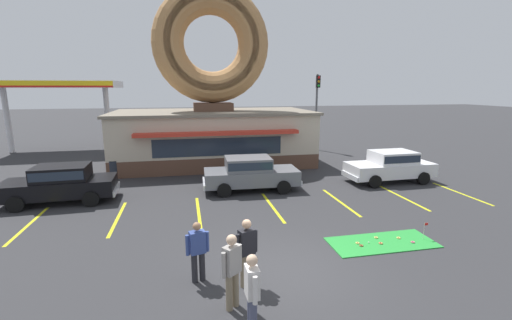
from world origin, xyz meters
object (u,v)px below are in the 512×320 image
Objects in this scene: car_white at (391,165)px; pedestrian_blue_sweater_man at (232,268)px; traffic_light_pole at (317,102)px; car_grey at (250,172)px; pedestrian_clipboard_woman at (198,249)px; car_black at (60,182)px; pedestrian_hooded_kid at (247,249)px; putting_flag_pin at (425,227)px; pedestrian_leather_jacket_man at (252,291)px; golf_ball at (369,242)px; trash_bin at (114,169)px.

pedestrian_blue_sweater_man is (-9.49, -8.71, 0.10)m from car_white.
car_grey is at bearing -126.43° from traffic_light_pole.
car_black is at bearing 126.33° from pedestrian_clipboard_woman.
pedestrian_hooded_kid reaches higher than pedestrian_clipboard_woman.
pedestrian_leather_jacket_man is (-6.26, -3.07, 0.51)m from putting_flag_pin.
pedestrian_leather_jacket_man is at bearing -65.93° from pedestrian_clipboard_woman.
car_grey is at bearing 124.23° from putting_flag_pin.
pedestrian_blue_sweater_man is at bearing 106.53° from pedestrian_leather_jacket_man.
car_white reaches higher than pedestrian_clipboard_woman.
pedestrian_hooded_kid is at bearing 83.02° from pedestrian_leather_jacket_man.
pedestrian_hooded_kid is at bearing 59.33° from pedestrian_blue_sweater_man.
traffic_light_pole is at bearing 63.59° from pedestrian_hooded_kid.
pedestrian_hooded_kid is (-4.15, -1.47, 0.91)m from golf_ball.
pedestrian_blue_sweater_man is 1.78× the size of trash_bin.
pedestrian_blue_sweater_man reaches higher than car_white.
traffic_light_pole is (8.90, 19.19, 2.76)m from pedestrian_leather_jacket_man.
traffic_light_pole reaches higher than pedestrian_hooded_kid.
pedestrian_clipboard_woman is at bearing -110.36° from car_grey.
traffic_light_pole is (7.08, 9.59, 2.84)m from car_grey.
pedestrian_clipboard_woman is at bearing -169.06° from golf_ball.
golf_ball is 0.01× the size of car_grey.
car_grey is (-4.44, 6.52, 0.43)m from putting_flag_pin.
golf_ball is 0.01× the size of car_black.
putting_flag_pin is 6.90m from pedestrian_blue_sweater_man.
pedestrian_blue_sweater_man is at bearing -60.98° from pedestrian_clipboard_woman.
putting_flag_pin is 7.90m from car_grey.
car_black and car_white have the same top height.
putting_flag_pin is (1.90, -0.09, 0.39)m from golf_ball.
car_white is at bearing 41.25° from pedestrian_hooded_kid.
traffic_light_pole reaches higher than car_white.
golf_ball is 0.08× the size of putting_flag_pin.
pedestrian_blue_sweater_man reaches higher than golf_ball.
car_grey reaches higher than pedestrian_clipboard_woman.
pedestrian_leather_jacket_man is 2.34m from pedestrian_clipboard_woman.
traffic_light_pole is (2.64, 16.12, 3.27)m from putting_flag_pin.
golf_ball is at bearing 26.12° from pedestrian_blue_sweater_man.
putting_flag_pin is at bearing -2.59° from golf_ball.
car_white is (4.87, 6.44, 0.82)m from golf_ball.
car_black is at bearing 125.35° from pedestrian_blue_sweater_man.
car_white is 12.88m from pedestrian_blue_sweater_man.
trash_bin is (-9.31, 10.12, 0.45)m from golf_ball.
car_black is 2.93× the size of pedestrian_clipboard_woman.
pedestrian_blue_sweater_man reaches higher than car_grey.
car_grey is at bearing 79.27° from pedestrian_leather_jacket_man.
pedestrian_clipboard_woman is (-0.95, 2.13, -0.08)m from pedestrian_leather_jacket_man.
traffic_light_pole reaches higher than trash_bin.
golf_ball is 5.23m from pedestrian_blue_sweater_man.
trash_bin is (-5.16, 11.59, -0.46)m from pedestrian_hooded_kid.
car_black is 4.05m from trash_bin.
pedestrian_clipboard_woman is (-1.16, 0.44, -0.09)m from pedestrian_hooded_kid.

